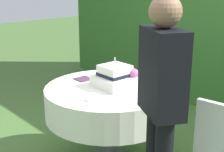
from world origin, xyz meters
TOP-DOWN VIEW (x-y plane):
  - cake_table at (0.00, 0.00)m, footprint 1.14×1.14m
  - wedding_cake at (0.03, 0.05)m, footprint 0.33×0.33m
  - serving_plate_near at (0.15, -0.30)m, footprint 0.13×0.13m
  - serving_plate_far at (-0.02, 0.44)m, footprint 0.12×0.12m
  - napkin_stack at (-0.33, -0.03)m, footprint 0.15×0.15m
  - standing_person at (0.81, -0.28)m, footprint 0.41×0.35m

SIDE VIEW (x-z plane):
  - cake_table at x=0.00m, z-range 0.24..1.00m
  - napkin_stack at x=-0.33m, z-range 0.76..0.77m
  - serving_plate_near at x=0.15m, z-range 0.76..0.77m
  - serving_plate_far at x=-0.02m, z-range 0.76..0.77m
  - wedding_cake at x=0.03m, z-range 0.71..0.98m
  - standing_person at x=0.81m, z-range 0.13..1.73m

